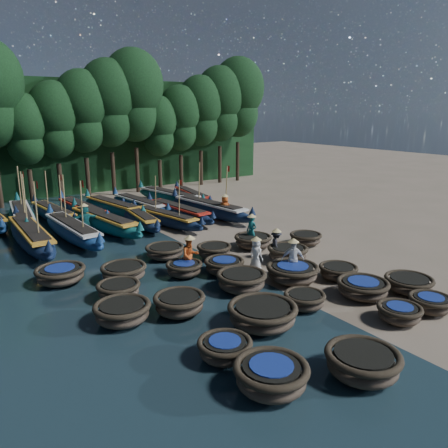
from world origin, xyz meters
TOP-DOWN VIEW (x-y plane):
  - ground at (0.00, 0.00)m, footprint 120.00×120.00m
  - foliage_wall at (0.00, 23.50)m, footprint 40.00×3.00m
  - coracle_1 at (-4.87, -9.33)m, footprint 2.24×2.24m
  - coracle_2 at (-2.33, -10.36)m, footprint 2.56×2.56m
  - coracle_3 at (1.53, -9.00)m, footprint 1.94×1.94m
  - coracle_4 at (3.21, -9.21)m, footprint 1.72×1.72m
  - coracle_5 at (-5.00, -7.35)m, footprint 1.89×1.89m
  - coracle_6 at (-2.70, -6.41)m, footprint 2.61×2.61m
  - coracle_7 at (-0.44, -6.24)m, footprint 1.83×1.83m
  - coracle_8 at (2.25, -6.86)m, footprint 2.12×2.12m
  - coracle_9 at (4.29, -7.63)m, footprint 2.36×2.36m
  - coracle_10 at (-6.61, -3.29)m, footprint 2.26×2.26m
  - coracle_11 at (-4.61, -3.88)m, footprint 2.31×2.31m
  - coracle_12 at (-1.38, -3.49)m, footprint 2.14×2.14m
  - coracle_13 at (1.06, -4.02)m, footprint 2.50×2.50m
  - coracle_14 at (2.98, -4.97)m, footprint 1.75×1.75m
  - coracle_15 at (-5.93, -1.28)m, footprint 2.11×2.11m
  - coracle_16 at (-2.49, -0.62)m, footprint 1.98×1.98m
  - coracle_17 at (-0.84, -1.48)m, footprint 2.24×2.24m
  - coracle_18 at (2.77, -1.91)m, footprint 2.37×2.37m
  - coracle_19 at (5.52, -0.48)m, footprint 2.07×2.07m
  - coracle_20 at (-7.37, 1.77)m, footprint 2.39×2.39m
  - coracle_21 at (-4.97, 0.46)m, footprint 2.19×2.19m
  - coracle_22 at (-2.06, 2.06)m, footprint 2.43×2.43m
  - coracle_23 at (0.03, 0.64)m, footprint 1.90×1.90m
  - coracle_24 at (2.73, 0.79)m, footprint 2.31×2.31m
  - long_boat_2 at (-7.16, 8.16)m, footprint 1.81×9.18m
  - long_boat_3 at (-4.91, 8.11)m, footprint 1.88×8.71m
  - long_boat_4 at (-2.68, 8.94)m, footprint 2.64×8.76m
  - long_boat_5 at (-0.31, 9.01)m, footprint 2.12×7.41m
  - long_boat_6 at (1.05, 7.84)m, footprint 2.54×7.41m
  - long_boat_7 at (2.60, 8.84)m, footprint 2.07×8.02m
  - long_boat_8 at (4.77, 8.17)m, footprint 2.54×8.81m
  - long_boat_11 at (-6.55, 13.58)m, footprint 2.60×8.74m
  - long_boat_12 at (-4.59, 13.45)m, footprint 2.07×7.78m
  - long_boat_13 at (-2.75, 12.90)m, footprint 2.08×8.42m
  - long_boat_14 at (-0.55, 12.84)m, footprint 2.60×8.03m
  - long_boat_15 at (1.41, 12.55)m, footprint 2.16×7.93m
  - long_boat_16 at (4.59, 13.76)m, footprint 2.84×8.36m
  - long_boat_17 at (6.41, 13.26)m, footprint 2.36×7.33m
  - fisherman_0 at (0.79, -1.80)m, footprint 0.58×0.80m
  - fisherman_1 at (2.78, 1.00)m, footprint 0.55×0.73m
  - fisherman_2 at (-2.09, -0.49)m, footprint 0.96×0.81m
  - fisherman_3 at (2.53, -1.30)m, footprint 0.99×1.14m
  - fisherman_4 at (1.38, -3.68)m, footprint 1.12×0.91m
  - fisherman_5 at (-3.84, 9.00)m, footprint 1.75×0.86m
  - fisherman_6 at (4.96, 6.59)m, footprint 0.96×1.04m
  - tree_5 at (-4.50, 20.00)m, footprint 3.68×3.68m
  - tree_6 at (-2.20, 20.00)m, footprint 4.09×4.09m
  - tree_7 at (0.10, 20.00)m, footprint 4.51×4.51m
  - tree_8 at (2.40, 20.00)m, footprint 4.92×4.92m
  - tree_9 at (4.70, 20.00)m, footprint 5.34×5.34m
  - tree_10 at (7.00, 20.00)m, footprint 3.68×3.68m
  - tree_11 at (9.30, 20.00)m, footprint 4.09×4.09m
  - tree_12 at (11.60, 20.00)m, footprint 4.51×4.51m
  - tree_13 at (13.90, 20.00)m, footprint 4.92×4.92m
  - tree_14 at (16.20, 20.00)m, footprint 5.34×5.34m

SIDE VIEW (x-z plane):
  - ground at x=0.00m, z-range 0.00..0.00m
  - coracle_7 at x=-0.44m, z-range 0.05..0.69m
  - coracle_14 at x=2.98m, z-range 0.05..0.70m
  - coracle_3 at x=1.53m, z-range 0.05..0.69m
  - coracle_4 at x=3.21m, z-range 0.05..0.69m
  - coracle_9 at x=4.29m, z-range 0.05..0.70m
  - coracle_16 at x=-2.49m, z-range 0.05..0.71m
  - coracle_19 at x=5.52m, z-range 0.05..0.72m
  - coracle_22 at x=-2.06m, z-range 0.05..0.73m
  - coracle_5 at x=-5.00m, z-range 0.05..0.73m
  - coracle_15 at x=-5.93m, z-range 0.05..0.76m
  - coracle_23 at x=0.03m, z-range 0.05..0.77m
  - coracle_24 at x=2.73m, z-range 0.05..0.77m
  - coracle_8 at x=2.25m, z-range 0.06..0.77m
  - coracle_17 at x=-0.84m, z-range 0.06..0.78m
  - coracle_21 at x=-4.97m, z-range 0.05..0.79m
  - coracle_20 at x=-7.37m, z-range 0.06..0.81m
  - coracle_10 at x=-6.61m, z-range 0.06..0.82m
  - coracle_18 at x=2.77m, z-range 0.06..0.83m
  - coracle_11 at x=-4.61m, z-range 0.06..0.84m
  - coracle_13 at x=1.06m, z-range 0.06..0.85m
  - coracle_12 at x=-1.38m, z-range 0.06..0.88m
  - coracle_2 at x=-2.33m, z-range 0.06..0.89m
  - coracle_6 at x=-2.70m, z-range 0.06..0.90m
  - coracle_1 at x=-4.87m, z-range 0.07..0.89m
  - long_boat_17 at x=6.41m, z-range -0.16..1.15m
  - long_boat_5 at x=-0.31m, z-range -0.16..1.16m
  - long_boat_6 at x=1.05m, z-range -1.09..2.10m
  - long_boat_12 at x=-4.59m, z-range -1.13..2.19m
  - long_boat_15 at x=1.41m, z-range -0.17..1.24m
  - long_boat_7 at x=2.60m, z-range -0.17..1.25m
  - long_boat_14 at x=-0.55m, z-range -0.17..1.26m
  - long_boat_13 at x=-2.75m, z-range -0.18..1.31m
  - long_boat_16 at x=4.59m, z-range -0.18..1.31m
  - long_boat_3 at x=-4.91m, z-range -1.26..2.44m
  - long_boat_4 at x=-2.68m, z-range -0.19..1.37m
  - long_boat_11 at x=-6.55m, z-range -1.28..2.46m
  - long_boat_8 at x=4.77m, z-range -1.28..2.48m
  - long_boat_2 at x=-7.16m, z-range -1.33..2.57m
  - fisherman_3 at x=2.53m, z-range -0.05..1.68m
  - fisherman_0 at x=0.79m, z-range -0.03..1.69m
  - fisherman_2 at x=-2.09m, z-range -0.05..1.91m
  - fisherman_5 at x=-3.84m, z-range -0.07..1.94m
  - fisherman_6 at x=4.96m, z-range -0.05..1.93m
  - fisherman_4 at x=1.38m, z-range -0.04..1.94m
  - fisherman_1 at x=2.78m, z-range -0.01..1.99m
  - foliage_wall at x=0.00m, z-range 0.00..10.00m
  - tree_5 at x=-4.50m, z-range 1.63..10.31m
  - tree_10 at x=7.00m, z-range 1.63..10.31m
  - tree_6 at x=-2.20m, z-range 1.82..11.47m
  - tree_11 at x=9.30m, z-range 1.82..11.47m
  - tree_7 at x=0.10m, z-range 2.01..12.64m
  - tree_12 at x=11.60m, z-range 2.01..12.64m
  - tree_8 at x=2.40m, z-range 2.19..13.80m
  - tree_13 at x=13.90m, z-range 2.19..13.80m
  - tree_9 at x=4.70m, z-range 2.38..14.96m
  - tree_14 at x=16.20m, z-range 2.38..14.96m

